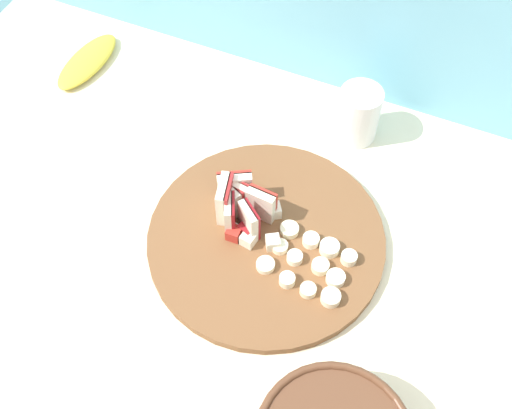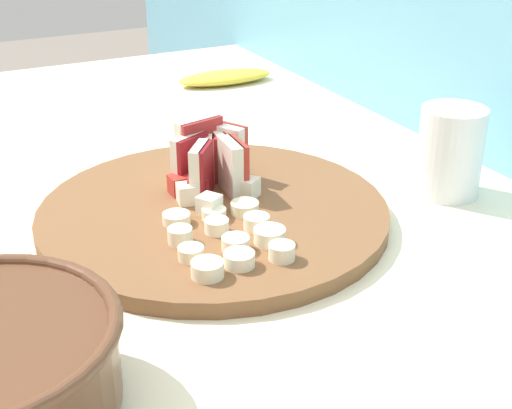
# 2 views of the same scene
# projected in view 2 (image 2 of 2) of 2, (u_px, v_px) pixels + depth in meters

# --- Properties ---
(tile_backsplash) EXTENTS (2.40, 0.04, 1.46)m
(tile_backsplash) POSITION_uv_depth(u_px,v_px,m) (469.00, 282.00, 0.94)
(tile_backsplash) COLOR #6BADC6
(tile_backsplash) RESTS_ON ground
(cutting_board) EXTENTS (0.35, 0.35, 0.02)m
(cutting_board) POSITION_uv_depth(u_px,v_px,m) (215.00, 215.00, 0.71)
(cutting_board) COLOR brown
(cutting_board) RESTS_ON tiled_countertop
(apple_wedge_fan) EXTENTS (0.10, 0.09, 0.07)m
(apple_wedge_fan) POSITION_uv_depth(u_px,v_px,m) (212.00, 157.00, 0.75)
(apple_wedge_fan) COLOR #A32323
(apple_wedge_fan) RESTS_ON cutting_board
(apple_dice_pile) EXTENTS (0.08, 0.09, 0.02)m
(apple_dice_pile) POSITION_uv_depth(u_px,v_px,m) (207.00, 188.00, 0.73)
(apple_dice_pile) COLOR #EFE5CC
(apple_dice_pile) RESTS_ON cutting_board
(banana_slice_rows) EXTENTS (0.13, 0.11, 0.01)m
(banana_slice_rows) POSITION_uv_depth(u_px,v_px,m) (229.00, 237.00, 0.64)
(banana_slice_rows) COLOR #F4EAC6
(banana_slice_rows) RESTS_ON cutting_board
(banana_peel) EXTENTS (0.07, 0.16, 0.02)m
(banana_peel) POSITION_uv_depth(u_px,v_px,m) (225.00, 77.00, 1.15)
(banana_peel) COLOR gold
(banana_peel) RESTS_ON tiled_countertop
(small_jar) EXTENTS (0.07, 0.07, 0.10)m
(small_jar) POSITION_uv_depth(u_px,v_px,m) (450.00, 152.00, 0.76)
(small_jar) COLOR white
(small_jar) RESTS_ON tiled_countertop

